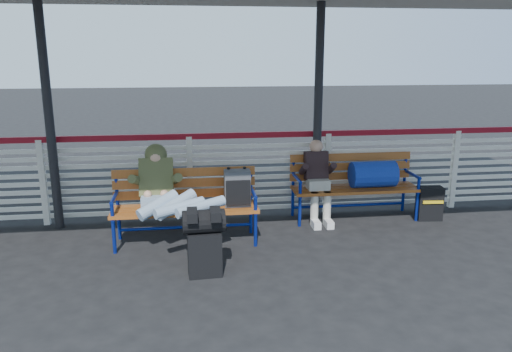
{
  "coord_description": "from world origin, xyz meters",
  "views": [
    {
      "loc": [
        0.01,
        -5.04,
        2.34
      ],
      "look_at": [
        0.82,
        1.0,
        0.82
      ],
      "focal_mm": 35.0,
      "sensor_mm": 36.0,
      "label": 1
    }
  ],
  "objects": [
    {
      "name": "ground",
      "position": [
        0.0,
        0.0,
        0.0
      ],
      "size": [
        60.0,
        60.0,
        0.0
      ],
      "primitive_type": "plane",
      "color": "black",
      "rests_on": "ground"
    },
    {
      "name": "fence",
      "position": [
        0.0,
        1.9,
        0.66
      ],
      "size": [
        12.08,
        0.08,
        1.24
      ],
      "color": "silver",
      "rests_on": "ground"
    },
    {
      "name": "luggage_stack",
      "position": [
        0.13,
        -0.04,
        0.4
      ],
      "size": [
        0.46,
        0.27,
        0.74
      ],
      "rotation": [
        0.0,
        0.0,
        0.06
      ],
      "color": "black",
      "rests_on": "ground"
    },
    {
      "name": "bench_left",
      "position": [
        0.13,
        0.99,
        0.59
      ],
      "size": [
        1.8,
        0.56,
        0.92
      ],
      "color": "#A34E1F",
      "rests_on": "ground"
    },
    {
      "name": "bench_right",
      "position": [
        2.47,
        1.6,
        0.61
      ],
      "size": [
        1.8,
        0.56,
        0.92
      ],
      "color": "#A34E1F",
      "rests_on": "ground"
    },
    {
      "name": "traveler_man",
      "position": [
        -0.22,
        0.65,
        0.67
      ],
      "size": [
        0.94,
        1.64,
        0.77
      ],
      "color": "#8EA7C0",
      "rests_on": "ground"
    },
    {
      "name": "companion_person",
      "position": [
        1.78,
        1.57,
        0.6
      ],
      "size": [
        0.32,
        0.66,
        1.15
      ],
      "color": "#BCB9AA",
      "rests_on": "ground"
    },
    {
      "name": "suitcase_side",
      "position": [
        3.38,
        1.38,
        0.24
      ],
      "size": [
        0.36,
        0.24,
        0.48
      ],
      "rotation": [
        0.0,
        0.0,
        -0.09
      ],
      "color": "black",
      "rests_on": "ground"
    }
  ]
}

